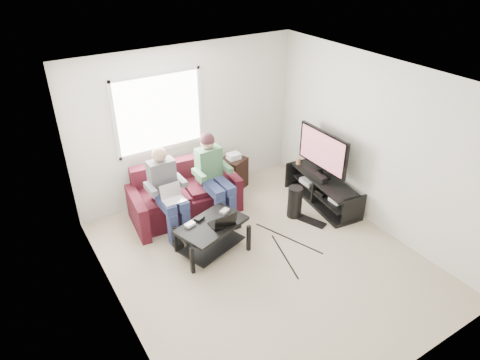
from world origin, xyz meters
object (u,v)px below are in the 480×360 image
(sofa, at_px, (184,196))
(tv, at_px, (323,151))
(coffee_table, at_px, (212,231))
(subwoofer, at_px, (295,202))
(tv_stand, at_px, (323,192))
(end_table, at_px, (234,172))

(sofa, xyz_separation_m, tv, (2.12, -0.90, 0.64))
(coffee_table, distance_m, tv, 2.30)
(coffee_table, bearing_deg, subwoofer, 2.70)
(tv_stand, distance_m, end_table, 1.62)
(sofa, relative_size, tv, 1.69)
(coffee_table, xyz_separation_m, tv_stand, (2.22, 0.13, -0.14))
(tv, height_order, subwoofer, tv)
(tv_stand, height_order, subwoofer, subwoofer)
(coffee_table, bearing_deg, tv_stand, 3.28)
(sofa, height_order, subwoofer, sofa)
(subwoofer, relative_size, end_table, 0.80)
(coffee_table, height_order, end_table, end_table)
(tv_stand, relative_size, subwoofer, 2.86)
(sofa, xyz_separation_m, tv_stand, (2.12, -1.00, -0.09))
(tv_stand, bearing_deg, end_table, 127.99)
(tv_stand, bearing_deg, sofa, 154.70)
(coffee_table, distance_m, end_table, 1.86)
(sofa, height_order, coffee_table, sofa)
(sofa, relative_size, tv_stand, 1.22)
(subwoofer, bearing_deg, end_table, 104.74)
(sofa, distance_m, end_table, 1.16)
(tv, xyz_separation_m, end_table, (-0.99, 1.18, -0.65))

